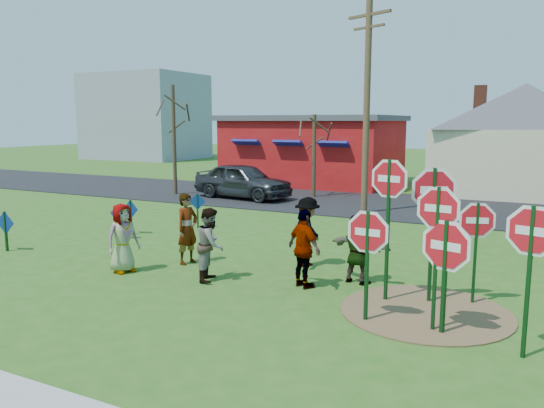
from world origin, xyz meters
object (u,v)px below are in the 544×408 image
Objects in this scene: suv at (243,181)px; stop_sign_c at (437,225)px; stop_sign_d at (477,228)px; utility_pole at (367,104)px; person_b at (187,229)px; stop_sign_a at (368,241)px; stop_sign_b at (389,193)px; person_a at (123,238)px.

stop_sign_c is at bearing -130.62° from suv.
stop_sign_c reaches higher than suv.
stop_sign_c is at bearing -121.48° from stop_sign_d.
stop_sign_c is at bearing -67.38° from utility_pole.
stop_sign_c is at bearing -95.31° from person_b.
stop_sign_a is 5.53m from person_b.
person_b is at bearing 171.38° from stop_sign_c.
stop_sign_d is 6.85m from person_b.
stop_sign_d is at bearing -79.83° from person_b.
stop_sign_a is 1.00× the size of stop_sign_d.
stop_sign_a is 0.72× the size of stop_sign_b.
stop_sign_d reaches higher than suv.
stop_sign_b is 0.63× the size of suv.
person_b is (-6.82, -0.04, -0.63)m from stop_sign_d.
stop_sign_b is 1.39× the size of stop_sign_d.
suv is at bearing 131.63° from stop_sign_a.
person_b is at bearing -149.26° from suv.
suv is at bearing 137.89° from stop_sign_c.
stop_sign_c is 1.85m from stop_sign_d.
person_a is at bearing 173.21° from stop_sign_d.
utility_pole is (1.83, 9.17, 3.33)m from person_b.
person_b is 11.39m from suv.
person_b is (0.92, 1.33, 0.07)m from person_a.
suv is at bearing 120.16° from stop_sign_d.
person_a is at bearing -155.60° from suv.
utility_pole is (-5.00, 9.13, 2.69)m from stop_sign_d.
stop_sign_c reaches higher than person_a.
stop_sign_c is 6.66m from person_b.
person_b is 0.22× the size of utility_pole.
utility_pole is (2.75, 10.51, 3.39)m from person_a.
person_a is (-6.11, 0.46, -0.64)m from stop_sign_a.
stop_sign_a reaches higher than stop_sign_d.
person_b reaches higher than suv.
stop_sign_a is at bearing -99.28° from person_b.
stop_sign_c reaches higher than stop_sign_d.
utility_pole reaches higher than stop_sign_d.
person_b is 0.38× the size of suv.
suv is (-4.40, 10.50, -0.04)m from person_b.
stop_sign_a is 0.27× the size of utility_pole.
person_a is 0.21× the size of utility_pole.
suv reaches higher than person_a.
stop_sign_b is 10.50m from utility_pole.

